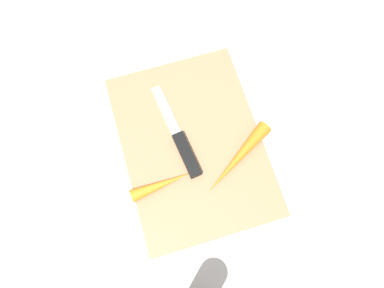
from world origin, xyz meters
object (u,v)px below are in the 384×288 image
(cutting_board, at_px, (192,145))
(carrot_long, at_px, (238,158))
(carrot_short, at_px, (161,185))
(knife, at_px, (184,149))

(cutting_board, bearing_deg, carrot_long, 52.40)
(carrot_short, bearing_deg, cutting_board, 33.30)
(knife, height_order, carrot_short, carrot_short)
(knife, relative_size, carrot_long, 1.22)
(carrot_long, distance_m, carrot_short, 0.15)
(cutting_board, relative_size, carrot_short, 3.21)
(knife, bearing_deg, carrot_short, 125.82)
(knife, distance_m, carrot_long, 0.10)
(knife, height_order, carrot_long, carrot_long)
(cutting_board, xyz_separation_m, carrot_long, (0.05, 0.07, 0.02))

